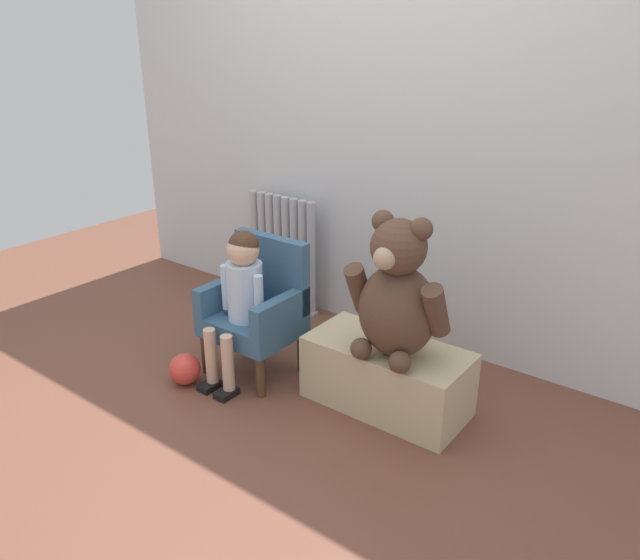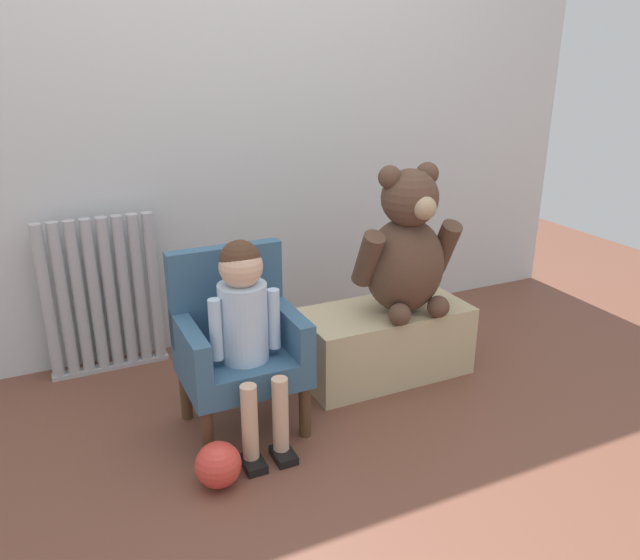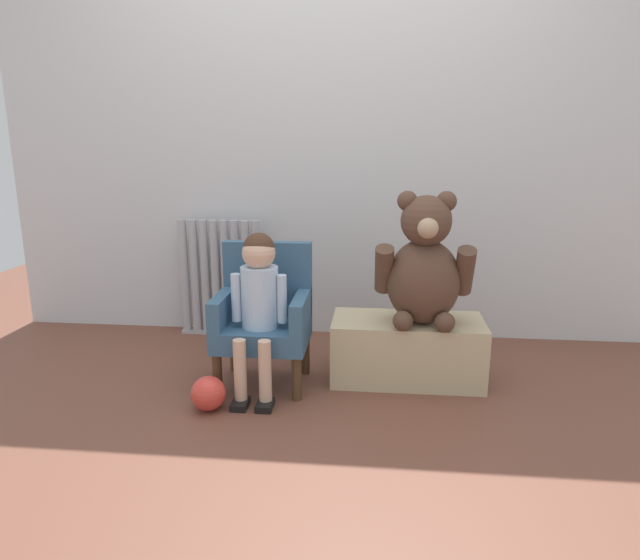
% 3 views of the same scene
% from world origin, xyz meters
% --- Properties ---
extents(ground_plane, '(6.00, 6.00, 0.00)m').
position_xyz_m(ground_plane, '(0.00, 0.00, 0.00)').
color(ground_plane, brown).
extents(back_wall, '(3.80, 0.05, 2.40)m').
position_xyz_m(back_wall, '(0.00, 1.26, 1.20)').
color(back_wall, silver).
rests_on(back_wall, ground_plane).
extents(radiator, '(0.50, 0.05, 0.69)m').
position_xyz_m(radiator, '(-0.63, 1.13, 0.34)').
color(radiator, '#ADACB2').
rests_on(radiator, ground_plane).
extents(child_armchair, '(0.43, 0.37, 0.66)m').
position_xyz_m(child_armchair, '(-0.24, 0.49, 0.33)').
color(child_armchair, '#365B7A').
rests_on(child_armchair, ground_plane).
extents(child_figure, '(0.25, 0.35, 0.74)m').
position_xyz_m(child_figure, '(-0.24, 0.38, 0.48)').
color(child_figure, silver).
rests_on(child_figure, ground_plane).
extents(low_bench, '(0.72, 0.35, 0.30)m').
position_xyz_m(low_bench, '(0.44, 0.58, 0.15)').
color(low_bench, tan).
rests_on(low_bench, ground_plane).
extents(large_teddy_bear, '(0.45, 0.31, 0.61)m').
position_xyz_m(large_teddy_bear, '(0.50, 0.53, 0.57)').
color(large_teddy_bear, brown).
rests_on(large_teddy_bear, low_bench).
extents(toy_ball, '(0.15, 0.15, 0.15)m').
position_xyz_m(toy_ball, '(-0.42, 0.16, 0.08)').
color(toy_ball, '#DB3E33').
rests_on(toy_ball, ground_plane).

